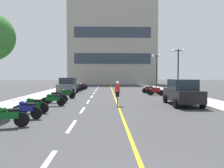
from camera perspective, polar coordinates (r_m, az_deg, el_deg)
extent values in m
plane|color=#38383A|center=(23.93, -0.18, -2.68)|extent=(140.00, 140.00, 0.00)
cube|color=#A8A8A3|center=(27.71, -15.40, -1.94)|extent=(2.40, 72.00, 0.12)
cube|color=#A8A8A3|center=(28.00, 14.57, -1.89)|extent=(2.40, 72.00, 0.12)
cube|color=silver|center=(5.46, -17.84, -20.50)|extent=(0.14, 2.20, 0.01)
cube|color=silver|center=(9.19, -10.70, -10.95)|extent=(0.14, 2.20, 0.01)
cube|color=silver|center=(13.08, -7.89, -6.93)|extent=(0.14, 2.20, 0.01)
cube|color=silver|center=(17.02, -6.39, -4.75)|extent=(0.14, 2.20, 0.01)
cube|color=silver|center=(20.98, -5.47, -3.39)|extent=(0.14, 2.20, 0.01)
cube|color=silver|center=(24.96, -4.84, -2.47)|extent=(0.14, 2.20, 0.01)
cube|color=silver|center=(28.94, -4.38, -1.80)|extent=(0.14, 2.20, 0.01)
cube|color=silver|center=(32.93, -4.04, -1.29)|extent=(0.14, 2.20, 0.01)
cube|color=silver|center=(36.92, -3.77, -0.89)|extent=(0.14, 2.20, 0.01)
cube|color=silver|center=(40.91, -3.55, -0.57)|extent=(0.14, 2.20, 0.01)
cube|color=silver|center=(44.90, -3.37, -0.30)|extent=(0.14, 2.20, 0.01)
cube|color=silver|center=(48.89, -3.22, -0.08)|extent=(0.14, 2.20, 0.01)
cube|color=gold|center=(26.92, 0.20, -2.10)|extent=(0.12, 66.00, 0.01)
cube|color=#9E998E|center=(51.46, 0.07, 10.89)|extent=(20.34, 6.10, 19.43)
cube|color=#2D3847|center=(47.94, 0.18, 6.84)|extent=(17.08, 0.10, 2.33)
cube|color=#2D3847|center=(48.74, 0.18, 13.69)|extent=(17.08, 0.10, 2.33)
cylinder|color=black|center=(24.04, 17.24, 3.21)|extent=(0.14, 0.14, 4.76)
cylinder|color=black|center=(24.18, 17.30, 8.50)|extent=(1.10, 0.08, 0.08)
sphere|color=white|center=(24.01, 16.05, 8.56)|extent=(0.36, 0.36, 0.36)
sphere|color=white|center=(24.36, 18.54, 8.44)|extent=(0.36, 0.36, 0.36)
cylinder|color=black|center=(34.33, 11.82, 3.32)|extent=(0.14, 0.14, 5.16)
cylinder|color=black|center=(34.46, 11.86, 7.36)|extent=(1.10, 0.08, 0.08)
sphere|color=white|center=(34.34, 10.96, 7.39)|extent=(0.36, 0.36, 0.36)
sphere|color=white|center=(34.59, 12.75, 7.33)|extent=(0.36, 0.36, 0.36)
cylinder|color=black|center=(16.93, 14.02, -3.77)|extent=(0.24, 0.65, 0.64)
cylinder|color=black|center=(17.40, 19.48, -3.67)|extent=(0.24, 0.65, 0.64)
cylinder|color=black|center=(14.24, 16.67, -4.95)|extent=(0.24, 0.65, 0.64)
cylinder|color=black|center=(14.80, 23.02, -4.77)|extent=(0.24, 0.65, 0.64)
cube|color=black|center=(15.78, 18.24, -2.80)|extent=(1.85, 4.26, 0.80)
cube|color=#1E2833|center=(15.73, 18.27, -0.08)|extent=(1.64, 2.25, 0.70)
cylinder|color=black|center=(26.71, -12.88, -1.52)|extent=(0.24, 0.65, 0.64)
cylinder|color=black|center=(26.38, -9.28, -1.54)|extent=(0.24, 0.65, 0.64)
cylinder|color=black|center=(23.99, -14.36, -1.97)|extent=(0.24, 0.65, 0.64)
cylinder|color=black|center=(23.63, -10.36, -2.00)|extent=(0.24, 0.65, 0.64)
cube|color=#4C5156|center=(25.14, -11.70, -0.84)|extent=(1.80, 4.24, 0.80)
cube|color=#1E2833|center=(25.11, -11.72, 0.87)|extent=(1.61, 2.24, 0.70)
cylinder|color=black|center=(9.54, -22.94, -8.77)|extent=(0.61, 0.25, 0.60)
cube|color=#0C4C19|center=(9.58, -26.26, -7.45)|extent=(0.94, 0.50, 0.28)
ellipsoid|color=#0C4C19|center=(9.59, -27.47, -6.14)|extent=(0.49, 0.34, 0.22)
cube|color=black|center=(9.51, -24.79, -6.27)|extent=(0.49, 0.34, 0.10)
cylinder|color=black|center=(11.61, -24.02, -6.82)|extent=(0.60, 0.28, 0.60)
cylinder|color=black|center=(10.93, -19.59, -7.31)|extent=(0.60, 0.28, 0.60)
cube|color=navy|center=(11.23, -21.89, -5.96)|extent=(0.94, 0.54, 0.28)
ellipsoid|color=navy|center=(11.32, -22.71, -4.78)|extent=(0.49, 0.36, 0.22)
cube|color=black|center=(11.05, -20.88, -5.03)|extent=(0.49, 0.36, 0.10)
cylinder|color=silver|center=(11.53, -24.07, -3.87)|extent=(0.21, 0.58, 0.03)
cylinder|color=black|center=(12.89, -22.40, -5.89)|extent=(0.61, 0.17, 0.60)
cylinder|color=black|center=(12.41, -17.88, -6.14)|extent=(0.61, 0.17, 0.60)
cube|color=#0C4C19|center=(12.61, -20.20, -5.03)|extent=(0.93, 0.39, 0.28)
ellipsoid|color=#0C4C19|center=(12.67, -21.03, -4.00)|extent=(0.47, 0.29, 0.22)
cube|color=black|center=(12.48, -19.17, -4.16)|extent=(0.47, 0.29, 0.10)
cylinder|color=silver|center=(12.82, -22.44, -3.23)|extent=(0.10, 0.60, 0.03)
cylinder|color=black|center=(15.22, -17.53, -4.57)|extent=(0.60, 0.12, 0.60)
cylinder|color=black|center=(15.00, -13.43, -4.62)|extent=(0.60, 0.12, 0.60)
cube|color=#0C4C19|center=(15.08, -15.51, -3.77)|extent=(0.91, 0.32, 0.28)
ellipsoid|color=#0C4C19|center=(15.10, -16.26, -2.93)|extent=(0.45, 0.26, 0.22)
cube|color=black|center=(15.01, -14.58, -3.02)|extent=(0.45, 0.26, 0.10)
cylinder|color=silver|center=(15.16, -17.56, -2.32)|extent=(0.05, 0.60, 0.03)
cylinder|color=black|center=(16.82, -16.43, -3.90)|extent=(0.60, 0.12, 0.60)
cylinder|color=black|center=(16.60, -12.72, -3.94)|extent=(0.60, 0.12, 0.60)
cube|color=black|center=(16.68, -14.60, -3.17)|extent=(0.91, 0.31, 0.28)
ellipsoid|color=black|center=(16.70, -15.28, -2.42)|extent=(0.45, 0.25, 0.22)
cube|color=black|center=(16.61, -13.76, -2.50)|extent=(0.45, 0.25, 0.10)
cylinder|color=silver|center=(16.76, -16.46, -1.86)|extent=(0.05, 0.60, 0.03)
cylinder|color=black|center=(19.56, -13.85, -3.00)|extent=(0.61, 0.21, 0.60)
cylinder|color=black|center=(19.56, -10.63, -2.97)|extent=(0.61, 0.21, 0.60)
cube|color=#0C4C19|center=(19.53, -12.25, -2.35)|extent=(0.94, 0.45, 0.28)
ellipsoid|color=#0C4C19|center=(19.52, -12.84, -1.71)|extent=(0.48, 0.32, 0.22)
cube|color=black|center=(19.52, -11.52, -1.75)|extent=(0.48, 0.32, 0.10)
cylinder|color=silver|center=(19.51, -13.87, -1.25)|extent=(0.14, 0.59, 0.03)
cylinder|color=black|center=(22.45, 13.06, -2.31)|extent=(0.60, 0.30, 0.60)
cylinder|color=black|center=(22.57, 10.28, -2.26)|extent=(0.60, 0.30, 0.60)
cube|color=maroon|center=(22.49, 11.67, -1.72)|extent=(0.94, 0.57, 0.28)
ellipsoid|color=maroon|center=(22.45, 12.18, -1.17)|extent=(0.50, 0.38, 0.22)
cube|color=black|center=(22.50, 11.04, -1.20)|extent=(0.50, 0.38, 0.10)
cylinder|color=silver|center=(22.41, 13.08, -0.78)|extent=(0.23, 0.57, 0.03)
cylinder|color=black|center=(24.07, 12.29, -1.98)|extent=(0.61, 0.16, 0.60)
cylinder|color=black|center=(23.73, 9.78, -2.03)|extent=(0.61, 0.16, 0.60)
cube|color=#B2B2B7|center=(23.88, 11.05, -1.48)|extent=(0.92, 0.36, 0.28)
ellipsoid|color=#B2B2B7|center=(23.93, 11.51, -0.95)|extent=(0.46, 0.28, 0.22)
cube|color=black|center=(23.79, 10.48, -1.01)|extent=(0.46, 0.28, 0.10)
cylinder|color=silver|center=(24.03, 12.31, -0.56)|extent=(0.09, 0.60, 0.03)
cylinder|color=black|center=(25.52, 11.08, -1.73)|extent=(0.61, 0.15, 0.60)
cylinder|color=black|center=(25.21, 8.70, -1.76)|extent=(0.61, 0.15, 0.60)
cube|color=maroon|center=(25.34, 9.90, -1.25)|extent=(0.92, 0.36, 0.28)
ellipsoid|color=maroon|center=(25.39, 10.34, -0.75)|extent=(0.46, 0.28, 0.22)
cube|color=black|center=(25.26, 9.36, -0.80)|extent=(0.46, 0.28, 0.10)
cylinder|color=silver|center=(25.48, 11.09, -0.38)|extent=(0.08, 0.60, 0.03)
cylinder|color=black|center=(27.81, -10.79, -1.39)|extent=(0.60, 0.27, 0.60)
cylinder|color=black|center=(27.97, -8.55, -1.35)|extent=(0.60, 0.27, 0.60)
cube|color=#0C4C19|center=(27.87, -9.67, -0.92)|extent=(0.94, 0.52, 0.28)
ellipsoid|color=#0C4C19|center=(27.83, -10.08, -0.47)|extent=(0.49, 0.35, 0.22)
cube|color=black|center=(27.89, -9.17, -0.50)|extent=(0.49, 0.35, 0.10)
cylinder|color=silver|center=(27.77, -10.80, -0.15)|extent=(0.20, 0.58, 0.03)
cylinder|color=black|center=(30.08, -9.92, -1.10)|extent=(0.60, 0.13, 0.60)
cylinder|color=black|center=(29.89, -7.85, -1.11)|extent=(0.60, 0.13, 0.60)
cube|color=black|center=(29.97, -8.89, -0.68)|extent=(0.91, 0.32, 0.28)
ellipsoid|color=black|center=(29.99, -9.27, -0.26)|extent=(0.45, 0.26, 0.22)
cube|color=black|center=(29.92, -8.42, -0.30)|extent=(0.45, 0.26, 0.10)
cylinder|color=silver|center=(30.05, -9.93, 0.04)|extent=(0.06, 0.60, 0.03)
cylinder|color=black|center=(31.59, -9.16, -0.93)|extent=(0.60, 0.12, 0.60)
cylinder|color=black|center=(31.43, -7.18, -0.93)|extent=(0.60, 0.12, 0.60)
cube|color=#590C59|center=(31.49, -8.17, -0.53)|extent=(0.91, 0.31, 0.28)
ellipsoid|color=#590C59|center=(31.51, -8.53, -0.13)|extent=(0.45, 0.26, 0.22)
cube|color=black|center=(31.45, -7.72, -0.17)|extent=(0.45, 0.26, 0.10)
cylinder|color=silver|center=(31.56, -9.16, 0.16)|extent=(0.05, 0.60, 0.03)
cylinder|color=black|center=(32.94, -8.87, -0.79)|extent=(0.60, 0.29, 0.60)
cylinder|color=black|center=(33.18, -7.01, -0.76)|extent=(0.60, 0.29, 0.60)
cube|color=brown|center=(33.04, -7.94, -0.39)|extent=(0.94, 0.56, 0.28)
ellipsoid|color=brown|center=(32.99, -8.28, -0.02)|extent=(0.49, 0.37, 0.22)
cube|color=black|center=(33.09, -7.52, -0.04)|extent=(0.49, 0.37, 0.10)
cylinder|color=silver|center=(32.91, -8.88, 0.25)|extent=(0.22, 0.58, 0.03)
torus|color=black|center=(15.20, 1.49, -4.32)|extent=(0.08, 0.72, 0.72)
torus|color=black|center=(14.16, 1.47, -4.81)|extent=(0.08, 0.72, 0.72)
cylinder|color=blue|center=(14.62, 1.48, -3.40)|extent=(0.09, 0.95, 0.04)
cube|color=black|center=(14.45, 1.48, -2.59)|extent=(0.11, 0.21, 0.06)
cylinder|color=blue|center=(15.05, 1.49, -2.28)|extent=(0.42, 0.05, 0.03)
cube|color=black|center=(14.51, 1.48, -2.85)|extent=(0.26, 0.37, 0.28)
cube|color=red|center=(14.63, 1.48, -1.24)|extent=(0.35, 0.47, 0.61)
sphere|color=beige|center=(14.74, 1.49, 0.15)|extent=(0.20, 0.20, 0.20)
ellipsoid|color=white|center=(14.74, 1.49, 0.42)|extent=(0.24, 0.26, 0.16)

